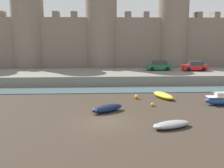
% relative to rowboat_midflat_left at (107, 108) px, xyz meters
% --- Properties ---
extents(ground_plane, '(160.00, 160.00, 0.00)m').
position_rel_rowboat_midflat_left_xyz_m(ground_plane, '(-0.28, -3.03, -0.40)').
color(ground_plane, '#382D23').
extents(water_channel, '(80.00, 4.50, 0.10)m').
position_rel_rowboat_midflat_left_xyz_m(water_channel, '(-0.28, 10.38, -0.35)').
color(water_channel, slate).
rests_on(water_channel, ground).
extents(quay_road, '(67.64, 10.00, 1.47)m').
position_rel_rowboat_midflat_left_xyz_m(quay_road, '(-0.28, 17.63, 0.34)').
color(quay_road, slate).
rests_on(quay_road, ground).
extents(castle, '(62.36, 6.72, 19.07)m').
position_rel_rowboat_midflat_left_xyz_m(castle, '(-0.28, 27.11, 6.76)').
color(castle, gray).
rests_on(castle, ground).
extents(rowboat_midflat_left, '(3.42, 2.64, 0.76)m').
position_rel_rowboat_midflat_left_xyz_m(rowboat_midflat_left, '(0.00, 0.00, 0.00)').
color(rowboat_midflat_left, '#141E3D').
rests_on(rowboat_midflat_left, ground).
extents(sailboat_midflat_centre, '(4.11, 1.34, 5.40)m').
position_rel_rowboat_midflat_left_xyz_m(sailboat_midflat_centre, '(12.49, 2.02, 0.17)').
color(sailboat_midflat_centre, '#234793').
rests_on(sailboat_midflat_centre, ground).
extents(rowboat_near_channel_left, '(2.47, 3.84, 0.65)m').
position_rel_rowboat_midflat_left_xyz_m(rowboat_near_channel_left, '(6.83, 5.44, -0.05)').
color(rowboat_near_channel_left, yellow).
rests_on(rowboat_near_channel_left, ground).
extents(rowboat_near_channel_right, '(3.57, 2.28, 0.56)m').
position_rel_rowboat_midflat_left_xyz_m(rowboat_near_channel_right, '(5.03, -4.68, -0.10)').
color(rowboat_near_channel_right, gray).
rests_on(rowboat_near_channel_right, ground).
extents(mooring_buoy_mid_mud, '(0.38, 0.38, 0.38)m').
position_rel_rowboat_midflat_left_xyz_m(mooring_buoy_mid_mud, '(4.84, 1.86, -0.20)').
color(mooring_buoy_mid_mud, orange).
rests_on(mooring_buoy_mid_mud, ground).
extents(mooring_buoy_off_centre, '(0.50, 0.50, 0.50)m').
position_rel_rowboat_midflat_left_xyz_m(mooring_buoy_off_centre, '(3.61, 5.17, -0.15)').
color(mooring_buoy_off_centre, orange).
rests_on(mooring_buoy_off_centre, ground).
extents(car_quay_west, '(4.12, 1.92, 1.62)m').
position_rel_rowboat_midflat_left_xyz_m(car_quay_west, '(9.42, 19.29, 1.85)').
color(car_quay_west, '#1E6638').
rests_on(car_quay_west, quay_road).
extents(car_quay_centre_east, '(4.12, 1.92, 1.62)m').
position_rel_rowboat_midflat_left_xyz_m(car_quay_centre_east, '(15.28, 18.47, 1.85)').
color(car_quay_centre_east, red).
rests_on(car_quay_centre_east, quay_road).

